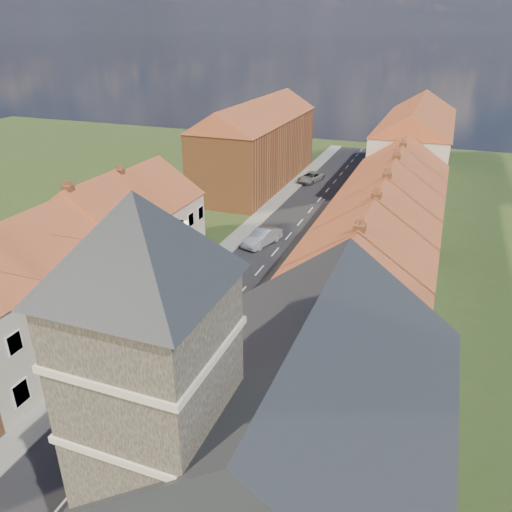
{
  "coord_description": "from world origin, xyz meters",
  "views": [
    {
      "loc": [
        12.83,
        -8.52,
        18.2
      ],
      "look_at": [
        1.42,
        21.46,
        3.5
      ],
      "focal_mm": 35.0,
      "sensor_mm": 36.0,
      "label": 1
    }
  ],
  "objects_px": {
    "church": "(285,441)",
    "pedestrian_right": "(170,463)",
    "lamppost": "(181,253)",
    "car_mid": "(262,237)",
    "pedestrian_left": "(101,345)",
    "car_distant": "(311,177)"
  },
  "relations": [
    {
      "from": "pedestrian_left",
      "to": "pedestrian_right",
      "type": "distance_m",
      "value": 10.54
    },
    {
      "from": "car_mid",
      "to": "pedestrian_right",
      "type": "relative_size",
      "value": 2.47
    },
    {
      "from": "lamppost",
      "to": "pedestrian_left",
      "type": "bearing_deg",
      "value": -95.79
    },
    {
      "from": "pedestrian_left",
      "to": "pedestrian_right",
      "type": "bearing_deg",
      "value": -22.01
    },
    {
      "from": "lamppost",
      "to": "pedestrian_left",
      "type": "xyz_separation_m",
      "value": [
        -0.87,
        -8.58,
        -2.59
      ]
    },
    {
      "from": "church",
      "to": "lamppost",
      "type": "relative_size",
      "value": 2.53
    },
    {
      "from": "church",
      "to": "pedestrian_right",
      "type": "bearing_deg",
      "value": 163.2
    },
    {
      "from": "car_distant",
      "to": "pedestrian_right",
      "type": "xyz_separation_m",
      "value": [
        6.62,
        -47.7,
        0.4
      ]
    },
    {
      "from": "lamppost",
      "to": "car_mid",
      "type": "xyz_separation_m",
      "value": [
        2.13,
        11.2,
        -2.81
      ]
    },
    {
      "from": "lamppost",
      "to": "pedestrian_left",
      "type": "distance_m",
      "value": 9.0
    },
    {
      "from": "car_mid",
      "to": "pedestrian_left",
      "type": "relative_size",
      "value": 2.68
    },
    {
      "from": "church",
      "to": "lamppost",
      "type": "bearing_deg",
      "value": 128.3
    },
    {
      "from": "pedestrian_right",
      "to": "lamppost",
      "type": "bearing_deg",
      "value": -57.7
    },
    {
      "from": "lamppost",
      "to": "car_distant",
      "type": "distance_m",
      "value": 32.87
    },
    {
      "from": "pedestrian_left",
      "to": "pedestrian_right",
      "type": "relative_size",
      "value": 0.92
    },
    {
      "from": "lamppost",
      "to": "pedestrian_right",
      "type": "distance_m",
      "value": 16.93
    },
    {
      "from": "lamppost",
      "to": "pedestrian_right",
      "type": "height_order",
      "value": "lamppost"
    },
    {
      "from": "car_distant",
      "to": "lamppost",
      "type": "bearing_deg",
      "value": -77.76
    },
    {
      "from": "church",
      "to": "pedestrian_left",
      "type": "xyz_separation_m",
      "value": [
        -14.04,
        8.1,
        -4.93
      ]
    },
    {
      "from": "lamppost",
      "to": "church",
      "type": "bearing_deg",
      "value": -51.7
    },
    {
      "from": "church",
      "to": "car_mid",
      "type": "distance_m",
      "value": 30.42
    },
    {
      "from": "church",
      "to": "car_mid",
      "type": "xyz_separation_m",
      "value": [
        -11.04,
        27.88,
        -5.15
      ]
    }
  ]
}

